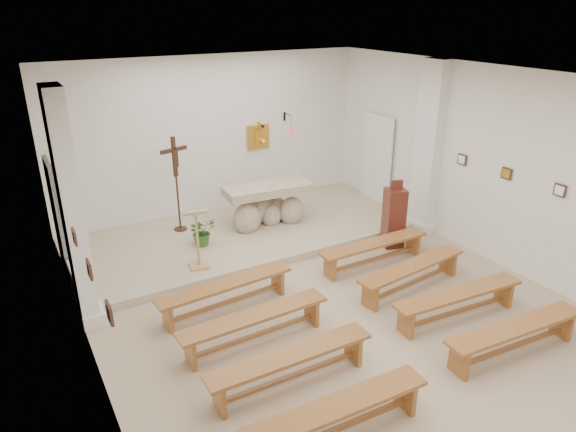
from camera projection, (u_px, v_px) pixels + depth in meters
ground at (347, 320)px, 7.79m from camera, size 7.00×10.00×0.00m
wall_left at (91, 275)px, 5.50m from camera, size 0.02×10.00×3.50m
wall_right at (518, 175)px, 8.74m from camera, size 0.02×10.00×3.50m
wall_back at (214, 138)px, 11.11m from camera, size 7.00×0.02×3.50m
ceiling at (359, 86)px, 6.45m from camera, size 7.00×10.00×0.02m
sanctuary_platform at (246, 233)px, 10.56m from camera, size 6.98×3.00×0.15m
pilaster_left at (72, 212)px, 7.16m from camera, size 0.26×0.55×3.50m
pilaster_right at (428, 149)px, 10.28m from camera, size 0.26×0.55×3.50m
gold_wall_relief at (258, 137)px, 11.61m from camera, size 0.55×0.04×0.55m
sanctuary_lamp at (290, 129)px, 11.67m from camera, size 0.11×0.36×0.44m
station_frame_left_front at (109, 313)px, 4.89m from camera, size 0.03×0.20×0.20m
station_frame_left_mid at (89, 270)px, 5.69m from camera, size 0.03×0.20×0.20m
station_frame_left_rear at (74, 237)px, 6.48m from camera, size 0.03×0.20×0.20m
station_frame_right_front at (560, 190)px, 8.10m from camera, size 0.03×0.20×0.20m
station_frame_right_mid at (507, 173)px, 8.90m from camera, size 0.03×0.20×0.20m
station_frame_right_rear at (462, 159)px, 9.70m from camera, size 0.03×0.20×0.20m
radiator_left at (76, 284)px, 8.26m from camera, size 0.10×0.85×0.52m
radiator_right at (400, 206)px, 11.43m from camera, size 0.10×0.85×0.52m
altar at (267, 208)px, 10.70m from camera, size 1.85×0.87×0.93m
lectern at (197, 238)px, 8.85m from camera, size 0.44×0.39×1.12m
crucifix_stand at (176, 177)px, 10.11m from camera, size 0.58×0.26×1.95m
potted_plant at (202, 231)px, 9.78m from camera, size 0.55×0.49×0.56m
donation_pedestal at (394, 217)px, 9.97m from camera, size 0.46×0.46×1.37m
bench_left_front at (226, 290)px, 7.94m from camera, size 2.24×0.50×0.47m
bench_right_front at (374, 248)px, 9.29m from camera, size 2.22×0.36×0.47m
bench_left_second at (255, 321)px, 7.14m from camera, size 2.22×0.40×0.47m
bench_right_second at (412, 271)px, 8.49m from camera, size 2.24×0.59×0.47m
bench_left_third at (291, 361)px, 6.34m from camera, size 2.22×0.39×0.47m
bench_right_third at (458, 299)px, 7.70m from camera, size 2.24×0.53×0.47m
bench_left_fourth at (337, 413)px, 5.55m from camera, size 2.23×0.45×0.47m
bench_right_fourth at (515, 333)px, 6.90m from camera, size 2.24×0.53×0.47m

